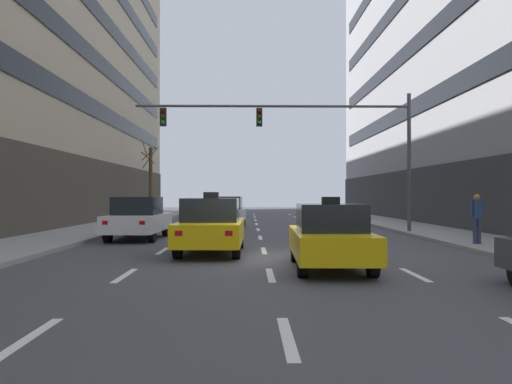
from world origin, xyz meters
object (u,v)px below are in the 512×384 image
object	(u,v)px
traffic_signal_0	(310,131)
pedestrian_0	(477,215)
car_driving_2	(138,218)
taxi_driving_0	(330,237)
street_tree_0	(150,180)
taxi_driving_1	(211,226)
car_driving_3	(227,212)

from	to	relation	value
traffic_signal_0	pedestrian_0	distance (m)	8.75
car_driving_2	pedestrian_0	size ratio (longest dim) A/B	2.75
taxi_driving_0	street_tree_0	bearing A→B (deg)	109.99
taxi_driving_1	pedestrian_0	size ratio (longest dim) A/B	2.71
traffic_signal_0	car_driving_3	bearing A→B (deg)	131.66
car_driving_2	car_driving_3	world-z (taller)	car_driving_2
taxi_driving_1	pedestrian_0	bearing A→B (deg)	9.27
car_driving_3	traffic_signal_0	world-z (taller)	traffic_signal_0
car_driving_3	taxi_driving_0	bearing A→B (deg)	-78.26
car_driving_2	car_driving_3	xyz separation A→B (m)	(3.30, 7.22, -0.00)
car_driving_2	street_tree_0	bearing A→B (deg)	99.53
car_driving_3	street_tree_0	distance (m)	12.57
taxi_driving_0	taxi_driving_1	size ratio (longest dim) A/B	0.93
taxi_driving_0	car_driving_2	size ratio (longest dim) A/B	0.92
car_driving_2	pedestrian_0	world-z (taller)	pedestrian_0
taxi_driving_1	car_driving_3	xyz separation A→B (m)	(-0.07, 12.22, 0.00)
car_driving_2	traffic_signal_0	distance (m)	8.78
taxi_driving_0	street_tree_0	size ratio (longest dim) A/B	0.74
taxi_driving_0	pedestrian_0	xyz separation A→B (m)	(5.87, 4.84, 0.34)
taxi_driving_1	car_driving_3	distance (m)	12.22
taxi_driving_1	car_driving_2	bearing A→B (deg)	124.01
taxi_driving_1	street_tree_0	xyz separation A→B (m)	(-6.37, 22.89, 2.11)
traffic_signal_0	taxi_driving_0	bearing A→B (deg)	-94.40
car_driving_3	traffic_signal_0	distance (m)	7.31
taxi_driving_1	traffic_signal_0	distance (m)	9.49
street_tree_0	pedestrian_0	distance (m)	26.45
street_tree_0	car_driving_2	bearing A→B (deg)	-80.47
taxi_driving_1	traffic_signal_0	size ratio (longest dim) A/B	0.36
pedestrian_0	taxi_driving_1	bearing A→B (deg)	-170.73
car_driving_2	car_driving_3	size ratio (longest dim) A/B	1.00
taxi_driving_1	car_driving_2	xyz separation A→B (m)	(-3.37, 5.00, 0.01)
car_driving_3	traffic_signal_0	bearing A→B (deg)	-48.34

